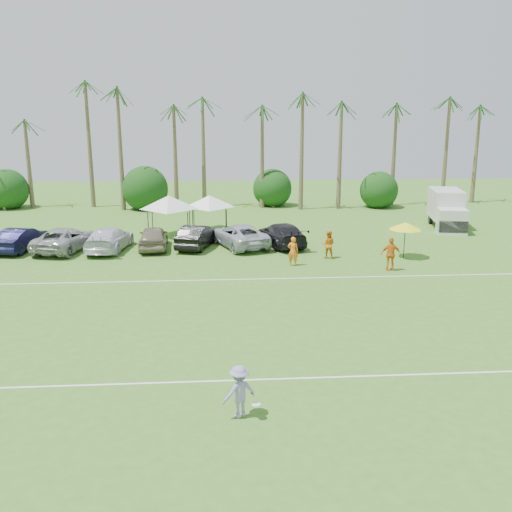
{
  "coord_description": "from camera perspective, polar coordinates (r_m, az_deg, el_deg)",
  "views": [
    {
      "loc": [
        0.54,
        -15.7,
        8.84
      ],
      "look_at": [
        2.57,
        12.83,
        1.6
      ],
      "focal_mm": 40.0,
      "sensor_mm": 36.0,
      "label": 1
    }
  ],
  "objects": [
    {
      "name": "parked_car_3",
      "position": [
        38.58,
        -14.47,
        1.68
      ],
      "size": [
        2.82,
        5.53,
        1.54
      ],
      "primitive_type": "imported",
      "rotation": [
        0.0,
        0.0,
        3.01
      ],
      "color": "silver",
      "rests_on": "ground"
    },
    {
      "name": "palm_tree_11",
      "position": [
        59.87,
        22.92,
        14.31
      ],
      "size": [
        2.4,
        2.4,
        11.9
      ],
      "color": "brown",
      "rests_on": "ground"
    },
    {
      "name": "canopy_tent_right",
      "position": [
        43.57,
        -4.69,
        6.07
      ],
      "size": [
        3.9,
        3.9,
        3.16
      ],
      "color": "black",
      "rests_on": "ground"
    },
    {
      "name": "palm_tree_5",
      "position": [
        53.7,
        -4.77,
        13.64
      ],
      "size": [
        2.4,
        2.4,
        9.9
      ],
      "color": "brown",
      "rests_on": "ground"
    },
    {
      "name": "parked_car_1",
      "position": [
        40.34,
        -22.4,
        1.58
      ],
      "size": [
        2.56,
        4.9,
        1.54
      ],
      "primitive_type": "imported",
      "rotation": [
        0.0,
        0.0,
        2.93
      ],
      "color": "black",
      "rests_on": "ground"
    },
    {
      "name": "field_lines",
      "position": [
        25.3,
        -5.06,
        -6.29
      ],
      "size": [
        80.0,
        12.1,
        0.01
      ],
      "color": "white",
      "rests_on": "ground"
    },
    {
      "name": "palm_tree_9",
      "position": [
        56.46,
        14.34,
        13.29
      ],
      "size": [
        2.4,
        2.4,
        9.9
      ],
      "color": "brown",
      "rests_on": "ground"
    },
    {
      "name": "market_umbrella",
      "position": [
        36.32,
        14.72,
        2.92
      ],
      "size": [
        2.03,
        2.03,
        2.26
      ],
      "color": "black",
      "rests_on": "ground"
    },
    {
      "name": "palm_tree_3",
      "position": [
        54.38,
        -13.57,
        15.12
      ],
      "size": [
        2.4,
        2.4,
        11.9
      ],
      "color": "brown",
      "rests_on": "ground"
    },
    {
      "name": "sideline_player_b",
      "position": [
        35.61,
        7.24,
        1.15
      ],
      "size": [
        1.01,
        0.89,
        1.73
      ],
      "primitive_type": "imported",
      "rotation": [
        0.0,
        0.0,
        2.82
      ],
      "color": "orange",
      "rests_on": "ground"
    },
    {
      "name": "sideline_player_c",
      "position": [
        33.41,
        13.34,
        0.18
      ],
      "size": [
        1.18,
        0.61,
        1.93
      ],
      "primitive_type": "imported",
      "rotation": [
        0.0,
        0.0,
        3.01
      ],
      "color": "orange",
      "rests_on": "ground"
    },
    {
      "name": "parked_car_7",
      "position": [
        38.76,
        2.55,
        2.18
      ],
      "size": [
        3.43,
        5.67,
        1.54
      ],
      "primitive_type": "imported",
      "rotation": [
        0.0,
        0.0,
        3.4
      ],
      "color": "black",
      "rests_on": "ground"
    },
    {
      "name": "palm_tree_6",
      "position": [
        53.81,
        -0.39,
        14.61
      ],
      "size": [
        2.4,
        2.4,
        10.9
      ],
      "color": "brown",
      "rests_on": "ground"
    },
    {
      "name": "bush_tree_1",
      "position": [
        55.53,
        -10.87,
        6.67
      ],
      "size": [
        4.0,
        4.0,
        4.0
      ],
      "color": "brown",
      "rests_on": "ground"
    },
    {
      "name": "bush_tree_0",
      "position": [
        58.51,
        -23.68,
        6.11
      ],
      "size": [
        4.0,
        4.0,
        4.0
      ],
      "color": "brown",
      "rests_on": "ground"
    },
    {
      "name": "palm_tree_4",
      "position": [
        53.9,
        -9.11,
        12.59
      ],
      "size": [
        2.4,
        2.4,
        8.9
      ],
      "color": "brown",
      "rests_on": "ground"
    },
    {
      "name": "box_truck",
      "position": [
        46.81,
        18.58,
        4.54
      ],
      "size": [
        3.24,
        6.01,
        2.94
      ],
      "rotation": [
        0.0,
        0.0,
        -0.2
      ],
      "color": "silver",
      "rests_on": "ground"
    },
    {
      "name": "frisbee_player",
      "position": [
        17.33,
        -1.69,
        -13.39
      ],
      "size": [
        1.23,
        1.0,
        1.63
      ],
      "rotation": [
        0.0,
        0.0,
        3.6
      ],
      "color": "#9287C0",
      "rests_on": "ground"
    },
    {
      "name": "palm_tree_7",
      "position": [
        54.22,
        3.99,
        15.47
      ],
      "size": [
        2.4,
        2.4,
        11.9
      ],
      "color": "brown",
      "rests_on": "ground"
    },
    {
      "name": "ground",
      "position": [
        18.02,
        -5.45,
        -15.24
      ],
      "size": [
        120.0,
        120.0,
        0.0
      ],
      "primitive_type": "plane",
      "color": "#3C6E21",
      "rests_on": "ground"
    },
    {
      "name": "parked_car_4",
      "position": [
        38.38,
        -10.22,
        1.84
      ],
      "size": [
        2.02,
        4.59,
        1.54
      ],
      "primitive_type": "imported",
      "rotation": [
        0.0,
        0.0,
        3.19
      ],
      "color": "gray",
      "rests_on": "ground"
    },
    {
      "name": "bush_tree_2",
      "position": [
        55.42,
        1.64,
        6.91
      ],
      "size": [
        4.0,
        4.0,
        4.0
      ],
      "color": "brown",
      "rests_on": "ground"
    },
    {
      "name": "canopy_tent_left",
      "position": [
        41.83,
        -8.73,
        5.99
      ],
      "size": [
        4.3,
        4.3,
        3.48
      ],
      "color": "black",
      "rests_on": "ground"
    },
    {
      "name": "bush_tree_3",
      "position": [
        57.27,
        11.72,
        6.86
      ],
      "size": [
        4.0,
        4.0,
        4.0
      ],
      "color": "brown",
      "rests_on": "ground"
    },
    {
      "name": "palm_tree_2",
      "position": [
        55.14,
        -17.75,
        13.95
      ],
      "size": [
        2.4,
        2.4,
        10.9
      ],
      "color": "brown",
      "rests_on": "ground"
    },
    {
      "name": "parked_car_2",
      "position": [
        39.33,
        -18.54,
        1.62
      ],
      "size": [
        3.71,
        5.96,
        1.54
      ],
      "primitive_type": "imported",
      "rotation": [
        0.0,
        0.0,
        2.92
      ],
      "color": "#9EA0A1",
      "rests_on": "ground"
    },
    {
      "name": "palm_tree_8",
      "position": [
        55.14,
        9.22,
        12.62
      ],
      "size": [
        2.4,
        2.4,
        8.9
      ],
      "color": "brown",
      "rests_on": "ground"
    },
    {
      "name": "palm_tree_1",
      "position": [
        56.49,
        -22.73,
        12.65
      ],
      "size": [
        2.4,
        2.4,
        9.9
      ],
      "color": "brown",
      "rests_on": "ground"
    },
    {
      "name": "sideline_player_a",
      "position": [
        33.67,
        3.72,
        0.48
      ],
      "size": [
        0.71,
        0.54,
        1.74
      ],
      "primitive_type": "imported",
      "rotation": [
        0.0,
        0.0,
        2.94
      ],
      "color": "orange",
      "rests_on": "ground"
    },
    {
      "name": "palm_tree_10",
      "position": [
        58.2,
        19.21,
        13.82
      ],
      "size": [
        2.4,
        2.4,
        10.9
      ],
      "color": "brown",
      "rests_on": "ground"
    },
    {
      "name": "parked_car_5",
      "position": [
        38.38,
        -5.94,
        1.99
      ],
      "size": [
        2.85,
        4.93,
        1.54
      ],
      "primitive_type": "imported",
      "rotation": [
        0.0,
        0.0,
        2.86
      ],
      "color": "black",
      "rests_on": "ground"
    },
    {
      "name": "parked_car_6",
      "position": [
        38.43,
        -1.67,
        2.08
      ],
      "size": [
        4.31,
        6.07,
        1.54
      ],
      "primitive_type": "imported",
      "rotation": [
        0.0,
        0.0,
        3.5
      ],
      "color": "#B2B8C1",
      "rests_on": "ground"
    }
  ]
}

